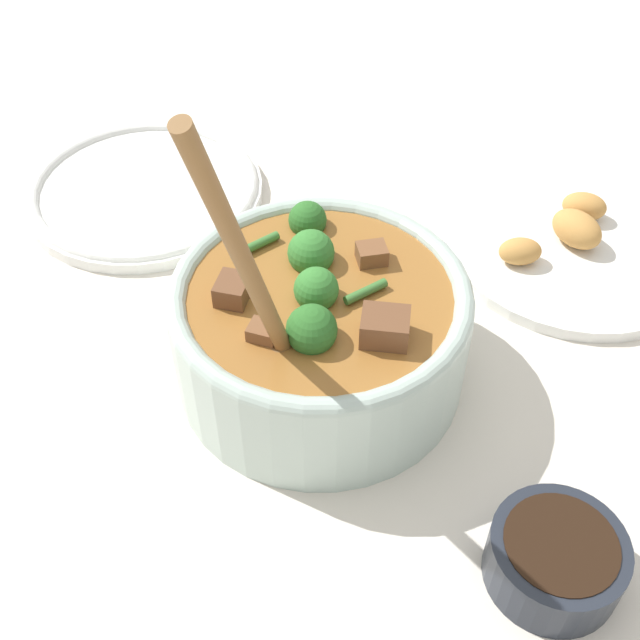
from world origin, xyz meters
name	(u,v)px	position (x,y,z in m)	size (l,w,h in m)	color
ground_plane	(320,372)	(0.00, 0.00, 0.00)	(4.00, 4.00, 0.00)	silver
stew_bowl	(320,325)	(0.00, 0.00, 0.06)	(0.25, 0.23, 0.31)	#B2C6BC
condiment_bowl	(556,557)	(-0.08, -0.22, 0.02)	(0.09, 0.09, 0.04)	#232833
empty_plate	(144,189)	(0.13, 0.27, 0.01)	(0.24, 0.24, 0.02)	white
food_plate	(573,243)	(0.25, -0.14, 0.01)	(0.24, 0.24, 0.04)	white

